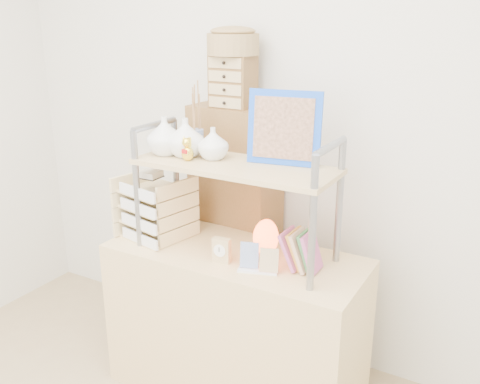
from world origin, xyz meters
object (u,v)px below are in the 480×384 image
Objects in this scene: letter_tray at (154,211)px; salt_lamp at (266,238)px; cabinet at (236,232)px; desk at (235,324)px.

salt_lamp is (0.58, 0.06, -0.04)m from letter_tray.
cabinet is 0.51m from letter_tray.
desk is 3.56× the size of letter_tray.
desk is at bearing -171.17° from salt_lamp.
letter_tray is at bearing -175.05° from desk.
desk is 0.49m from salt_lamp.
salt_lamp is at bearing 8.83° from desk.
letter_tray is at bearing -174.07° from salt_lamp.
cabinet reaches higher than salt_lamp.
cabinet reaches higher than letter_tray.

